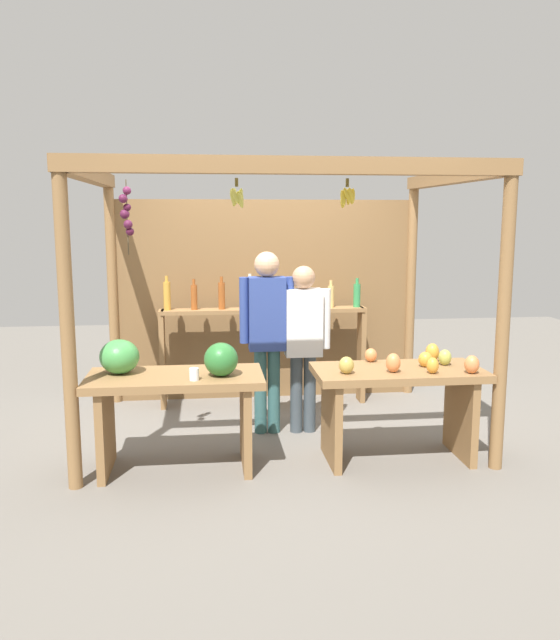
# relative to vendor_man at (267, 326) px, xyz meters

# --- Properties ---
(ground_plane) EXTENTS (12.00, 12.00, 0.00)m
(ground_plane) POSITION_rel_vendor_man_xyz_m (0.10, 0.06, -0.97)
(ground_plane) COLOR slate
(ground_plane) RESTS_ON ground
(market_stall) EXTENTS (3.27, 2.28, 2.33)m
(market_stall) POSITION_rel_vendor_man_xyz_m (0.09, 0.57, 0.39)
(market_stall) COLOR olive
(market_stall) RESTS_ON ground
(fruit_counter_left) EXTENTS (1.32, 0.64, 1.00)m
(fruit_counter_left) POSITION_rel_vendor_man_xyz_m (-0.80, -0.75, -0.34)
(fruit_counter_left) COLOR olive
(fruit_counter_left) RESTS_ON ground
(fruit_counter_right) EXTENTS (1.32, 0.64, 0.89)m
(fruit_counter_right) POSITION_rel_vendor_man_xyz_m (0.98, -0.75, -0.41)
(fruit_counter_right) COLOR olive
(fruit_counter_right) RESTS_ON ground
(bottle_shelf_unit) EXTENTS (2.10, 0.22, 1.35)m
(bottle_shelf_unit) POSITION_rel_vendor_man_xyz_m (0.05, 0.88, -0.16)
(bottle_shelf_unit) COLOR olive
(bottle_shelf_unit) RESTS_ON ground
(vendor_man) EXTENTS (0.48, 0.22, 1.62)m
(vendor_man) POSITION_rel_vendor_man_xyz_m (0.00, 0.00, 0.00)
(vendor_man) COLOR #336060
(vendor_man) RESTS_ON ground
(vendor_woman) EXTENTS (0.48, 0.20, 1.50)m
(vendor_woman) POSITION_rel_vendor_man_xyz_m (0.32, -0.01, -0.08)
(vendor_woman) COLOR #3F4A51
(vendor_woman) RESTS_ON ground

